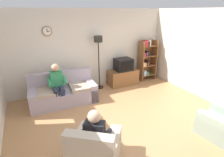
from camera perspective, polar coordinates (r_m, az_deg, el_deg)
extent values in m
plane|color=#B27F51|center=(4.51, 5.95, -14.39)|extent=(12.00, 12.00, 0.00)
cube|color=silver|center=(6.19, -6.93, 9.32)|extent=(6.20, 0.12, 2.70)
cylinder|color=brown|center=(5.70, -20.46, 14.28)|extent=(0.28, 0.03, 0.28)
cylinder|color=white|center=(5.68, -20.44, 14.27)|extent=(0.24, 0.01, 0.24)
cube|color=black|center=(5.67, -20.47, 14.56)|extent=(0.02, 0.01, 0.09)
cube|color=black|center=(5.68, -20.02, 14.32)|extent=(0.11, 0.01, 0.01)
cube|color=silver|center=(5.90, 30.84, 5.86)|extent=(0.12, 5.80, 2.70)
cube|color=#A899A8|center=(5.47, -15.38, -5.69)|extent=(1.94, 0.94, 0.42)
cube|color=#A899A8|center=(5.62, -16.41, -0.03)|extent=(1.91, 0.30, 0.48)
cube|color=#A899A8|center=(5.58, -6.94, -3.64)|extent=(0.26, 0.85, 0.56)
cube|color=#A899A8|center=(5.41, -24.27, -6.36)|extent=(0.26, 0.85, 0.56)
cube|color=tan|center=(5.39, -10.32, -2.59)|extent=(0.63, 0.71, 0.10)
cube|color=tan|center=(5.28, -20.92, -4.23)|extent=(0.63, 0.71, 0.10)
cube|color=brown|center=(6.57, 3.56, 0.44)|extent=(1.10, 0.56, 0.57)
cube|color=black|center=(6.78, 2.47, 1.37)|extent=(1.10, 0.04, 0.03)
cube|color=black|center=(6.40, 3.75, 4.61)|extent=(0.60, 0.48, 0.44)
cube|color=black|center=(6.19, 4.89, 4.02)|extent=(0.50, 0.01, 0.36)
cube|color=brown|center=(6.89, 9.41, 5.48)|extent=(0.04, 0.36, 1.55)
cube|color=brown|center=(7.27, 13.54, 6.02)|extent=(0.04, 0.36, 1.55)
cube|color=brown|center=(7.21, 10.71, 6.10)|extent=(0.64, 0.02, 1.55)
cube|color=brown|center=(7.25, 11.20, 1.34)|extent=(0.60, 0.34, 0.02)
cube|color=#2D59A5|center=(7.05, 9.72, 1.81)|extent=(0.03, 0.28, 0.19)
cube|color=silver|center=(7.08, 10.03, 1.93)|extent=(0.05, 0.28, 0.21)
cube|color=silver|center=(7.11, 10.40, 1.98)|extent=(0.04, 0.28, 0.21)
cube|color=#2D59A5|center=(7.15, 10.75, 1.83)|extent=(0.05, 0.28, 0.15)
cube|color=#267F4C|center=(7.19, 11.12, 1.90)|extent=(0.06, 0.28, 0.15)
cube|color=brown|center=(7.13, 11.42, 4.26)|extent=(0.60, 0.34, 0.02)
cube|color=silver|center=(6.95, 9.98, 4.66)|extent=(0.06, 0.28, 0.15)
cube|color=gold|center=(6.99, 10.42, 4.69)|extent=(0.06, 0.28, 0.14)
cube|color=black|center=(7.02, 10.82, 4.80)|extent=(0.06, 0.28, 0.15)
cube|color=red|center=(7.05, 11.14, 4.94)|extent=(0.03, 0.28, 0.18)
cube|color=black|center=(7.08, 11.48, 5.08)|extent=(0.05, 0.28, 0.20)
cube|color=brown|center=(7.03, 11.64, 7.28)|extent=(0.60, 0.34, 0.02)
cube|color=red|center=(6.85, 10.16, 7.76)|extent=(0.05, 0.28, 0.15)
cube|color=black|center=(6.87, 10.51, 8.01)|extent=(0.04, 0.28, 0.20)
cube|color=#72338C|center=(6.90, 10.83, 7.92)|extent=(0.04, 0.28, 0.17)
cube|color=black|center=(6.93, 11.18, 8.06)|extent=(0.05, 0.28, 0.20)
cube|color=brown|center=(6.95, 11.88, 10.38)|extent=(0.60, 0.34, 0.02)
cube|color=red|center=(6.76, 10.34, 11.18)|extent=(0.04, 0.28, 0.21)
cube|color=red|center=(6.79, 10.63, 10.94)|extent=(0.04, 0.28, 0.14)
cube|color=red|center=(6.82, 10.97, 11.23)|extent=(0.04, 0.28, 0.21)
cube|color=black|center=(6.85, 11.36, 11.15)|extent=(0.06, 0.28, 0.18)
cube|color=silver|center=(6.89, 11.77, 11.30)|extent=(0.05, 0.28, 0.21)
cylinder|color=black|center=(6.38, -4.09, -2.83)|extent=(0.28, 0.28, 0.03)
cylinder|color=black|center=(6.09, -4.29, 4.35)|extent=(0.04, 0.04, 1.70)
cylinder|color=black|center=(5.89, -4.54, 12.75)|extent=(0.28, 0.28, 0.20)
cube|color=#BCAD99|center=(3.47, -5.12, -23.10)|extent=(1.15, 1.15, 0.40)
cube|color=#BCAD99|center=(2.90, -7.53, -21.70)|extent=(0.75, 0.63, 0.50)
cube|color=#BCAD99|center=(3.50, -10.15, -21.06)|extent=(0.64, 0.76, 0.56)
cube|color=#BCAD99|center=(3.37, 0.25, -22.64)|extent=(0.64, 0.76, 0.56)
cube|color=gray|center=(4.69, 32.12, -13.49)|extent=(0.91, 0.94, 0.40)
cube|color=gray|center=(4.41, 30.41, -14.10)|extent=(0.31, 0.82, 0.56)
cube|color=#338C59|center=(5.27, -17.65, -0.20)|extent=(0.35, 0.22, 0.48)
sphere|color=tan|center=(5.14, -18.07, 3.39)|extent=(0.22, 0.22, 0.22)
cylinder|color=#2D334C|center=(5.19, -16.11, -3.23)|extent=(0.15, 0.39, 0.13)
cylinder|color=#2D334C|center=(5.17, -18.08, -3.53)|extent=(0.15, 0.39, 0.13)
cylinder|color=#2D334C|center=(5.14, -15.48, -6.89)|extent=(0.12, 0.12, 0.52)
cylinder|color=#2D334C|center=(5.12, -17.47, -7.21)|extent=(0.12, 0.12, 0.52)
cylinder|color=#338C59|center=(5.20, -15.21, -0.44)|extent=(0.11, 0.34, 0.20)
cylinder|color=#338C59|center=(5.17, -19.79, -1.12)|extent=(0.11, 0.34, 0.20)
cube|color=black|center=(3.12, -5.67, -17.69)|extent=(0.39, 0.37, 0.48)
sphere|color=#D8AD8C|center=(2.93, -5.86, -12.23)|extent=(0.22, 0.22, 0.22)
cylinder|color=#4C4742|center=(3.44, -6.12, -18.64)|extent=(0.33, 0.38, 0.13)
cylinder|color=#4C4742|center=(3.40, -3.04, -19.08)|extent=(0.33, 0.38, 0.13)
cylinder|color=#4C4742|center=(3.72, -5.10, -19.41)|extent=(0.15, 0.15, 0.40)
cylinder|color=#4C4742|center=(3.68, -2.23, -19.81)|extent=(0.15, 0.15, 0.40)
cylinder|color=black|center=(3.27, -8.84, -16.32)|extent=(0.27, 0.32, 0.20)
cylinder|color=black|center=(3.17, -1.31, -17.37)|extent=(0.27, 0.32, 0.20)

